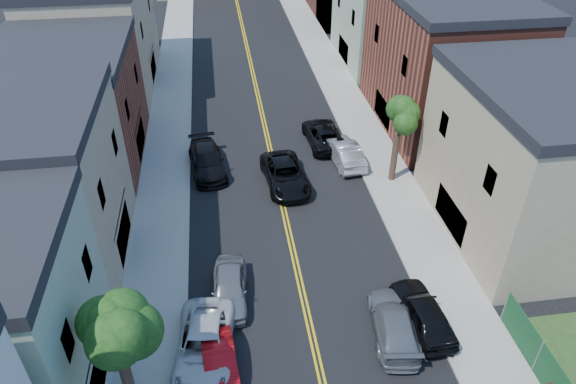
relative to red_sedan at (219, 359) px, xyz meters
name	(u,v)px	position (x,y,z in m)	size (l,w,h in m)	color
sidewalk_left	(168,127)	(-3.41, 23.83, -0.61)	(3.20, 100.00, 0.15)	gray
sidewalk_right	(356,115)	(12.39, 23.83, -0.61)	(3.20, 100.00, 0.15)	gray
curb_left	(189,126)	(-1.66, 23.83, -0.61)	(0.30, 100.00, 0.15)	gray
curb_right	(336,116)	(10.64, 23.83, -0.61)	(0.30, 100.00, 0.15)	gray
bldg_left_tan_near	(25,195)	(-9.51, 8.83, 3.82)	(9.00, 10.00, 9.00)	#998466
bldg_left_brick	(69,110)	(-9.51, 19.83, 3.32)	(9.00, 12.00, 8.00)	brown
bldg_left_tan_far	(97,34)	(-9.51, 33.83, 4.07)	(9.00, 16.00, 9.50)	#998466
bldg_right_tan	(535,165)	(18.49, 7.83, 3.82)	(9.00, 12.00, 9.00)	#998466
bldg_right_brick	(443,64)	(18.49, 21.83, 4.32)	(9.00, 14.00, 10.00)	brown
bldg_right_palegrn	(389,20)	(18.49, 35.83, 3.57)	(9.00, 12.00, 8.50)	gray
tree_left_mid	(110,315)	(-3.39, -2.16, 5.90)	(5.20, 5.20, 9.29)	#3B2A1D
tree_right_far	(402,105)	(12.40, 13.84, 5.07)	(4.40, 4.40, 8.03)	#3B2A1D
red_sedan	(219,359)	(0.00, 0.00, 0.00)	(1.45, 4.16, 1.37)	#B50C10
white_pickup	(204,346)	(-0.65, 0.76, 0.10)	(2.59, 5.63, 1.56)	silver
grey_car_left	(230,288)	(0.69, 4.28, 0.08)	(1.82, 4.52, 1.54)	slate
black_car_left	(207,161)	(-0.26, 16.93, 0.13)	(2.28, 5.60, 1.62)	black
grey_car_right	(394,323)	(8.39, 0.85, 0.05)	(2.06, 5.06, 1.47)	slate
black_car_right	(423,312)	(9.99, 1.29, 0.13)	(1.93, 4.79, 1.63)	black
silver_car_right	(344,152)	(9.66, 16.71, 0.14)	(1.75, 5.01, 1.65)	#A8A9B0
dark_car_right_far	(324,134)	(8.71, 19.63, 0.09)	(2.58, 5.60, 1.56)	black
black_suv_lane	(285,175)	(4.99, 14.40, 0.11)	(2.64, 5.74, 1.59)	black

